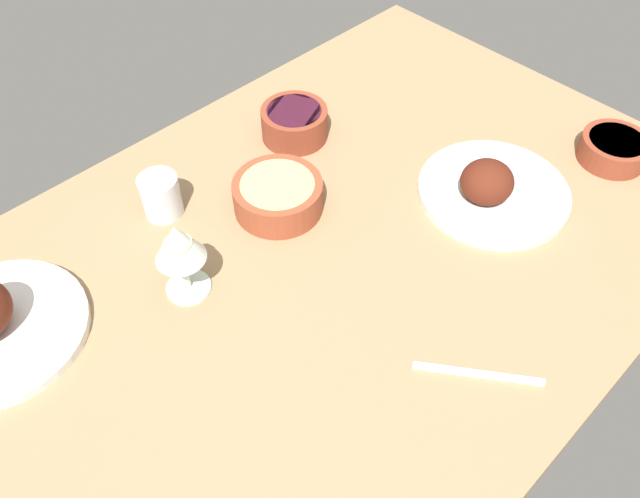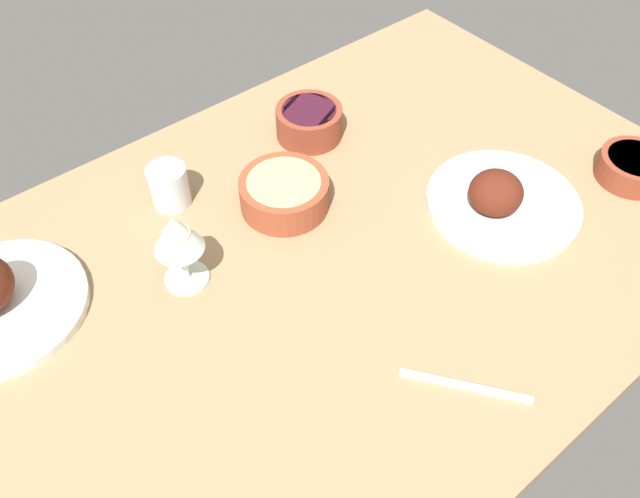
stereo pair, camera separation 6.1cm
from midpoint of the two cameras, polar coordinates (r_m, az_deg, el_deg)
The scene contains 8 objects.
dining_table at distance 105.04cm, azimuth 1.65°, elevation -1.49°, with size 140.00×90.00×4.00cm, color #937551.
plate_far_side at distance 114.38cm, azimuth 17.26°, elevation 4.17°, with size 26.41×26.41×8.50cm.
bowl_sauce at distance 129.27cm, azimuth 27.38°, elevation 6.51°, with size 12.37×12.37×4.56cm.
bowl_onions at distance 123.70cm, azimuth 0.46°, elevation 11.28°, with size 12.62×12.62×6.07cm.
bowl_pasta at distance 109.36cm, azimuth -1.62°, elevation 5.01°, with size 15.34×15.34×5.64cm.
wine_glass at distance 94.72cm, azimuth -10.86°, elevation 1.03°, with size 7.60×7.60×14.00cm.
water_tumbler at distance 111.83cm, azimuth -11.79°, elevation 5.48°, with size 6.72×6.72×7.50cm, color silver.
fork_loose at distance 92.64cm, azimuth 14.69°, elevation -11.80°, with size 18.25×0.90×0.80cm, color silver.
Camera 2 is at (-42.13, -51.90, 83.08)cm, focal length 35.91 mm.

